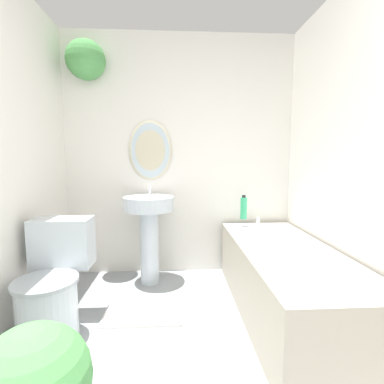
# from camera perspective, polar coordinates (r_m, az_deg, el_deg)

# --- Properties ---
(wall_back) EXTENTS (2.39, 0.36, 2.40)m
(wall_back) POSITION_cam_1_polar(r_m,az_deg,el_deg) (2.85, -4.69, 9.43)
(wall_back) COLOR silver
(wall_back) RESTS_ON ground_plane
(wall_right) EXTENTS (0.06, 2.64, 2.40)m
(wall_right) POSITION_cam_1_polar(r_m,az_deg,el_deg) (1.99, 34.43, 6.40)
(wall_right) COLOR silver
(wall_right) RESTS_ON ground_plane
(toilet) EXTENTS (0.41, 0.59, 0.75)m
(toilet) POSITION_cam_1_polar(r_m,az_deg,el_deg) (2.17, -26.54, -16.49)
(toilet) COLOR silver
(toilet) RESTS_ON ground_plane
(pedestal_sink) EXTENTS (0.47, 0.47, 0.93)m
(pedestal_sink) POSITION_cam_1_polar(r_m,az_deg,el_deg) (2.64, -8.80, -6.19)
(pedestal_sink) COLOR silver
(pedestal_sink) RESTS_ON ground_plane
(bathtub) EXTENTS (0.68, 1.66, 0.59)m
(bathtub) POSITION_cam_1_polar(r_m,az_deg,el_deg) (2.30, 18.62, -16.67)
(bathtub) COLOR #B2A893
(bathtub) RESTS_ON ground_plane
(shampoo_bottle) EXTENTS (0.06, 0.06, 0.23)m
(shampoo_bottle) POSITION_cam_1_polar(r_m,az_deg,el_deg) (2.75, 10.54, -3.20)
(shampoo_bottle) COLOR #38B275
(shampoo_bottle) RESTS_ON bathtub
(bath_mat) EXTENTS (0.58, 0.38, 0.02)m
(bath_mat) POSITION_cam_1_polar(r_m,az_deg,el_deg) (2.34, -9.92, -23.14)
(bath_mat) COLOR silver
(bath_mat) RESTS_ON ground_plane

